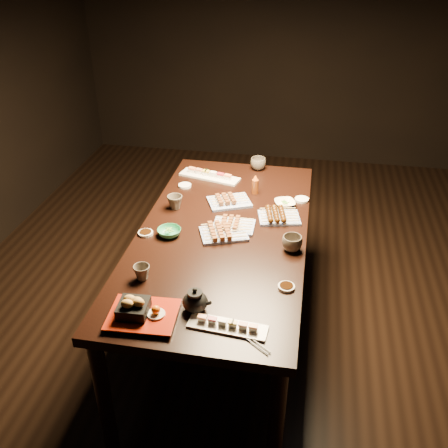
% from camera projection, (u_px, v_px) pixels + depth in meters
% --- Properties ---
extents(ground, '(5.00, 5.00, 0.00)m').
position_uv_depth(ground, '(242.00, 305.00, 3.32)').
color(ground, black).
rests_on(ground, ground).
extents(dining_table, '(0.99, 1.84, 0.75)m').
position_uv_depth(dining_table, '(222.00, 287.00, 2.88)').
color(dining_table, black).
rests_on(dining_table, ground).
extents(sushi_platter_near, '(0.34, 0.12, 0.04)m').
position_uv_depth(sushi_platter_near, '(228.00, 324.00, 2.04)').
color(sushi_platter_near, white).
rests_on(sushi_platter_near, dining_table).
extents(sushi_platter_far, '(0.41, 0.21, 0.05)m').
position_uv_depth(sushi_platter_far, '(210.00, 174.00, 3.25)').
color(sushi_platter_far, white).
rests_on(sushi_platter_far, dining_table).
extents(yakitori_plate_center, '(0.29, 0.25, 0.06)m').
position_uv_depth(yakitori_plate_center, '(224.00, 230.00, 2.65)').
color(yakitori_plate_center, '#828EB6').
rests_on(yakitori_plate_center, dining_table).
extents(yakitori_plate_right, '(0.23, 0.17, 0.06)m').
position_uv_depth(yakitori_plate_right, '(234.00, 223.00, 2.71)').
color(yakitori_plate_right, '#828EB6').
rests_on(yakitori_plate_right, dining_table).
extents(yakitori_plate_left, '(0.29, 0.26, 0.06)m').
position_uv_depth(yakitori_plate_left, '(229.00, 199.00, 2.95)').
color(yakitori_plate_left, '#828EB6').
rests_on(yakitori_plate_left, dining_table).
extents(tsukune_plate, '(0.26, 0.21, 0.06)m').
position_uv_depth(tsukune_plate, '(279.00, 214.00, 2.79)').
color(tsukune_plate, '#828EB6').
rests_on(tsukune_plate, dining_table).
extents(edamame_bowl_green, '(0.14, 0.14, 0.04)m').
position_uv_depth(edamame_bowl_green, '(169.00, 232.00, 2.65)').
color(edamame_bowl_green, '#309561').
rests_on(edamame_bowl_green, dining_table).
extents(edamame_bowl_cream, '(0.15, 0.15, 0.03)m').
position_uv_depth(edamame_bowl_cream, '(285.00, 203.00, 2.93)').
color(edamame_bowl_cream, '#F6E5CA').
rests_on(edamame_bowl_cream, dining_table).
extents(tempura_tray, '(0.30, 0.25, 0.11)m').
position_uv_depth(tempura_tray, '(142.00, 308.00, 2.08)').
color(tempura_tray, black).
rests_on(tempura_tray, dining_table).
extents(teacup_near_left, '(0.09, 0.09, 0.07)m').
position_uv_depth(teacup_near_left, '(142.00, 273.00, 2.32)').
color(teacup_near_left, '#4C443A').
rests_on(teacup_near_left, dining_table).
extents(teacup_mid_right, '(0.14, 0.14, 0.08)m').
position_uv_depth(teacup_mid_right, '(292.00, 243.00, 2.52)').
color(teacup_mid_right, '#4C443A').
rests_on(teacup_mid_right, dining_table).
extents(teacup_far_left, '(0.11, 0.11, 0.08)m').
position_uv_depth(teacup_far_left, '(175.00, 202.00, 2.89)').
color(teacup_far_left, '#4C443A').
rests_on(teacup_far_left, dining_table).
extents(teacup_far_right, '(0.11, 0.11, 0.08)m').
position_uv_depth(teacup_far_right, '(258.00, 164.00, 3.35)').
color(teacup_far_right, '#4C443A').
rests_on(teacup_far_right, dining_table).
extents(teapot, '(0.15, 0.15, 0.11)m').
position_uv_depth(teapot, '(195.00, 299.00, 2.12)').
color(teapot, black).
rests_on(teapot, dining_table).
extents(condiment_bottle, '(0.05, 0.05, 0.12)m').
position_uv_depth(condiment_bottle, '(255.00, 184.00, 3.04)').
color(condiment_bottle, brown).
rests_on(condiment_bottle, dining_table).
extents(sauce_dish_west, '(0.09, 0.09, 0.01)m').
position_uv_depth(sauce_dish_west, '(146.00, 233.00, 2.67)').
color(sauce_dish_west, white).
rests_on(sauce_dish_west, dining_table).
extents(sauce_dish_east, '(0.09, 0.09, 0.01)m').
position_uv_depth(sauce_dish_east, '(302.00, 200.00, 2.99)').
color(sauce_dish_east, white).
rests_on(sauce_dish_east, dining_table).
extents(sauce_dish_se, '(0.10, 0.10, 0.01)m').
position_uv_depth(sauce_dish_se, '(286.00, 287.00, 2.27)').
color(sauce_dish_se, white).
rests_on(sauce_dish_se, dining_table).
extents(sauce_dish_nw, '(0.09, 0.09, 0.01)m').
position_uv_depth(sauce_dish_nw, '(185.00, 186.00, 3.15)').
color(sauce_dish_nw, white).
rests_on(sauce_dish_nw, dining_table).
extents(chopsticks_near, '(0.22, 0.09, 0.01)m').
position_uv_depth(chopsticks_near, '(145.00, 302.00, 2.19)').
color(chopsticks_near, black).
rests_on(chopsticks_near, dining_table).
extents(chopsticks_se, '(0.21, 0.16, 0.01)m').
position_uv_depth(chopsticks_se, '(247.00, 337.00, 2.00)').
color(chopsticks_se, black).
rests_on(chopsticks_se, dining_table).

